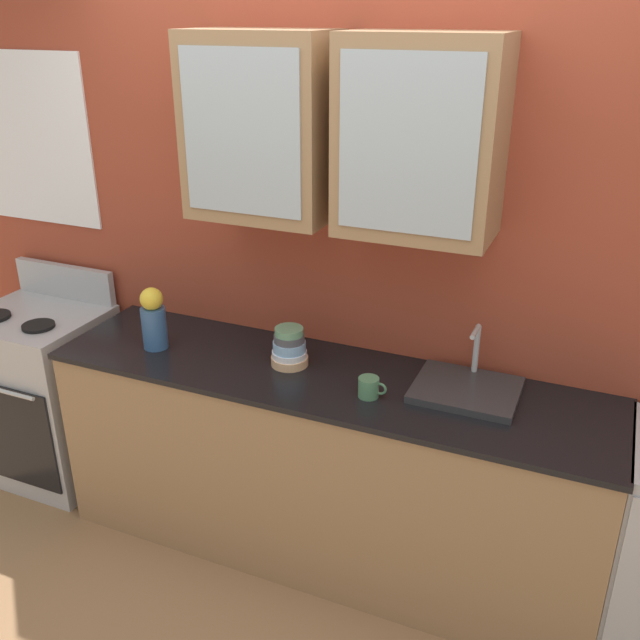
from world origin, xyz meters
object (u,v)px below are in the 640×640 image
(stove_range, at_px, (46,394))
(vase, at_px, (154,319))
(cup_near_sink, at_px, (369,387))
(sink_faucet, at_px, (466,388))
(bowl_stack, at_px, (289,348))

(stove_range, distance_m, vase, 0.98)
(cup_near_sink, bearing_deg, stove_range, 177.09)
(stove_range, height_order, cup_near_sink, stove_range)
(sink_faucet, relative_size, cup_near_sink, 3.54)
(sink_faucet, bearing_deg, bowl_stack, -175.62)
(sink_faucet, relative_size, bowl_stack, 2.39)
(bowl_stack, bearing_deg, vase, -172.15)
(vase, bearing_deg, bowl_stack, 7.85)
(stove_range, distance_m, bowl_stack, 1.51)
(vase, bearing_deg, cup_near_sink, -2.08)
(stove_range, height_order, vase, vase)
(sink_faucet, distance_m, vase, 1.39)
(bowl_stack, xyz_separation_m, vase, (-0.63, -0.09, 0.06))
(sink_faucet, distance_m, cup_near_sink, 0.39)
(bowl_stack, height_order, cup_near_sink, bowl_stack)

